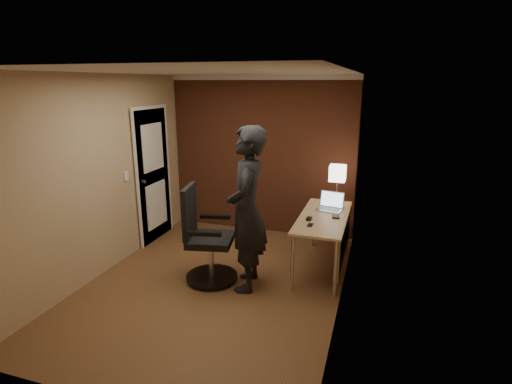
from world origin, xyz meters
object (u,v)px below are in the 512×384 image
phone (310,225)px  wallet (336,217)px  desk (329,226)px  person (247,210)px  laptop (330,205)px  office_chair (205,241)px  mouse (309,219)px  desk_lamp (338,174)px

phone → wallet: 0.46m
desk → person: bearing=-139.0°
desk → laptop: bearing=95.5°
person → wallet: bearing=116.2°
desk → phone: phone is taller
wallet → office_chair: 1.68m
phone → wallet: (0.26, 0.38, 0.01)m
phone → person: bearing=-152.5°
desk → person: size_ratio=0.77×
laptop → wallet: (0.11, -0.34, -0.05)m
mouse → office_chair: size_ratio=0.08×
phone → office_chair: 1.30m
mouse → person: 0.86m
laptop → office_chair: size_ratio=0.31×
desk_lamp → person: 1.67m
mouse → wallet: (0.31, 0.19, -0.01)m
mouse → wallet: bearing=33.1°
desk_lamp → office_chair: (-1.41, -1.43, -0.63)m
wallet → mouse: bearing=-148.5°
phone → desk_lamp: bearing=80.8°
laptop → mouse: (-0.20, -0.52, -0.05)m
mouse → office_chair: office_chair is taller
laptop → person: size_ratio=0.19×
desk → desk_lamp: size_ratio=2.80×
phone → wallet: size_ratio=1.05×
laptop → phone: size_ratio=3.21×
desk_lamp → office_chair: desk_lamp is taller
mouse → phone: bearing=-73.9°
desk_lamp → laptop: (-0.04, -0.36, -0.35)m
mouse → wallet: 0.36m
mouse → person: size_ratio=0.05×
office_chair → person: bearing=1.6°
desk → mouse: bearing=-136.6°
desk → mouse: (-0.23, -0.21, 0.14)m
office_chair → wallet: bearing=26.4°
mouse → phone: mouse is taller
desk → person: 1.20m
desk_lamp → phone: size_ratio=4.65×
desk → mouse: 0.34m
desk_lamp → person: person is taller
desk → laptop: 0.37m
wallet → person: bearing=-142.5°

